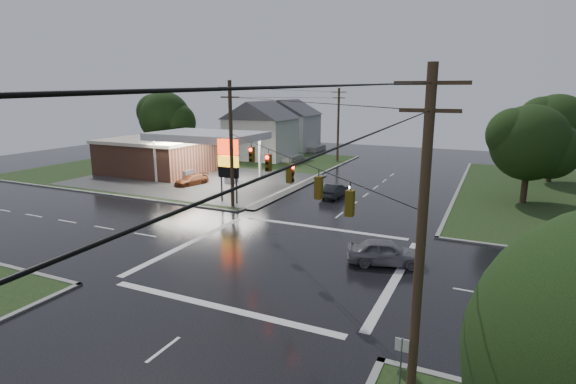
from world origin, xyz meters
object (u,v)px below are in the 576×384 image
at_px(gas_station, 164,154).
at_px(utility_pole_n, 338,124).
at_px(house_far, 289,124).
at_px(car_pump, 191,180).
at_px(utility_pole_nw, 231,143).
at_px(tree_ne_far, 557,127).
at_px(house_near, 261,130).
at_px(car_north, 335,190).
at_px(car_crossing, 385,252).
at_px(tree_ne_near, 531,143).
at_px(utility_pole_se, 421,235).
at_px(tree_nw_behind, 166,118).
at_px(pylon_sign, 228,160).

bearing_deg(gas_station, utility_pole_n, 48.53).
xyz_separation_m(house_far, car_pump, (3.43, -32.56, -3.82)).
distance_m(utility_pole_nw, tree_ne_far, 36.20).
relative_size(house_near, car_north, 2.74).
xyz_separation_m(car_north, car_crossing, (8.47, -15.10, 0.11)).
xyz_separation_m(utility_pole_nw, house_far, (-12.45, 38.50, -1.32)).
relative_size(house_far, tree_ne_near, 1.23).
height_order(utility_pole_n, car_pump, utility_pole_n).
distance_m(house_near, house_far, 12.04).
bearing_deg(utility_pole_nw, utility_pole_n, 90.00).
bearing_deg(gas_station, utility_pole_se, -39.70).
distance_m(utility_pole_n, tree_ne_near, 28.55).
bearing_deg(gas_station, utility_pole_nw, -32.23).
distance_m(tree_nw_behind, car_crossing, 49.07).
relative_size(pylon_sign, tree_ne_far, 0.61).
relative_size(utility_pole_se, house_near, 1.00).
bearing_deg(utility_pole_se, car_north, 114.47).
bearing_deg(utility_pole_se, utility_pole_nw, 135.00).
bearing_deg(tree_nw_behind, gas_station, -51.58).
distance_m(house_near, car_pump, 21.05).
distance_m(pylon_sign, house_far, 39.21).
bearing_deg(utility_pole_nw, tree_ne_near, 27.86).
distance_m(utility_pole_se, tree_nw_behind, 58.64).
distance_m(pylon_sign, car_pump, 10.02).
relative_size(gas_station, house_far, 2.37).
distance_m(tree_ne_far, car_pump, 40.59).
height_order(house_far, car_crossing, house_far).
relative_size(pylon_sign, utility_pole_se, 0.55).
xyz_separation_m(house_near, tree_nw_behind, (-12.89, -6.01, 1.77)).
xyz_separation_m(gas_station, pylon_sign, (15.18, -9.20, 1.46)).
relative_size(pylon_sign, utility_pole_nw, 0.55).
bearing_deg(gas_station, house_far, 82.50).
bearing_deg(house_far, utility_pole_nw, -72.08).
bearing_deg(car_north, car_crossing, 124.51).
height_order(utility_pole_nw, car_north, utility_pole_nw).
relative_size(utility_pole_nw, car_crossing, 2.43).
xyz_separation_m(utility_pole_n, car_north, (6.99, -21.11, -4.80)).
bearing_deg(utility_pole_n, utility_pole_se, -68.20).
distance_m(house_far, tree_ne_far, 41.57).
xyz_separation_m(pylon_sign, car_north, (7.99, 6.39, -3.35)).
xyz_separation_m(pylon_sign, house_near, (-10.45, 25.50, 0.39)).
bearing_deg(tree_ne_near, house_far, 144.23).
bearing_deg(car_north, pylon_sign, 43.89).
bearing_deg(utility_pole_n, utility_pole_nw, -90.00).
xyz_separation_m(gas_station, tree_ne_near, (39.82, 2.29, 3.01)).
height_order(house_near, car_north, house_near).
relative_size(house_near, tree_ne_near, 1.23).
xyz_separation_m(pylon_sign, tree_ne_near, (24.64, 11.49, 1.55)).
height_order(gas_station, tree_nw_behind, tree_nw_behind).
bearing_deg(tree_nw_behind, utility_pole_n, 18.21).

